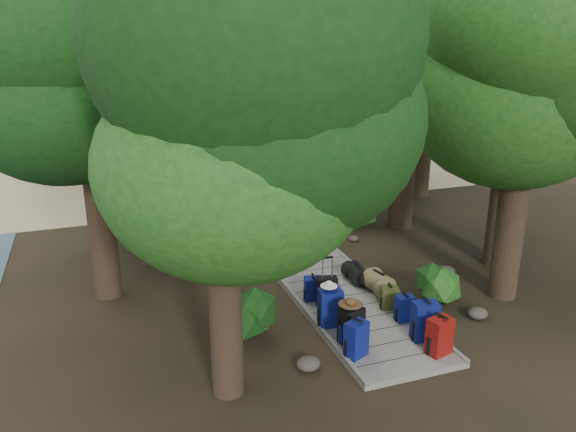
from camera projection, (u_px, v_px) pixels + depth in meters
name	position (u px, v px, depth m)	size (l,w,h in m)	color
ground	(308.00, 266.00, 13.76)	(120.00, 120.00, 0.00)	#302418
sand_beach	(191.00, 146.00, 28.07)	(40.00, 22.00, 0.02)	tan
boardwalk	(294.00, 249.00, 14.64)	(2.00, 12.00, 0.12)	gray
backpack_left_a	(356.00, 337.00, 9.64)	(0.38, 0.27, 0.72)	navy
backpack_left_b	(351.00, 323.00, 10.08)	(0.41, 0.29, 0.76)	black
backpack_left_c	(330.00, 306.00, 10.65)	(0.44, 0.31, 0.82)	navy
backpack_left_d	(313.00, 287.00, 11.71)	(0.36, 0.26, 0.55)	navy
backpack_right_a	(440.00, 334.00, 9.71)	(0.42, 0.30, 0.74)	#7C1600
backpack_right_b	(425.00, 319.00, 10.16)	(0.45, 0.31, 0.81)	navy
backpack_right_c	(405.00, 307.00, 10.85)	(0.33, 0.24, 0.57)	navy
backpack_right_d	(389.00, 296.00, 11.34)	(0.34, 0.25, 0.52)	#41431B
duffel_right_khaki	(378.00, 282.00, 12.07)	(0.44, 0.65, 0.44)	olive
duffel_right_black	(357.00, 274.00, 12.56)	(0.39, 0.62, 0.39)	black
suitcase_on_boardwalk	(327.00, 292.00, 11.41)	(0.41, 0.23, 0.64)	black
lone_suitcase_on_sand	(236.00, 177.00, 20.77)	(0.40, 0.23, 0.62)	black
hat_brown	(351.00, 301.00, 9.92)	(0.43, 0.43, 0.13)	#51351E
hat_white	(329.00, 284.00, 10.50)	(0.32, 0.32, 0.11)	silver
kayak	(138.00, 173.00, 22.13)	(0.63, 2.86, 0.29)	#A20D12
sun_lounger	(283.00, 157.00, 24.01)	(0.66, 2.04, 0.66)	silver
tree_right_a	(527.00, 98.00, 10.91)	(5.10, 5.10, 8.50)	black
tree_right_b	(518.00, 82.00, 12.52)	(4.92, 4.92, 8.78)	black
tree_right_c	(411.00, 48.00, 14.97)	(5.82, 5.82, 10.07)	black
tree_right_d	(429.00, 16.00, 17.86)	(6.48, 6.48, 11.87)	black
tree_right_e	(345.00, 69.00, 20.32)	(4.63, 4.63, 8.33)	black
tree_right_f	(372.00, 32.00, 22.55)	(6.08, 6.08, 10.86)	black
tree_left_a	(220.00, 173.00, 7.86)	(4.32, 4.32, 7.19)	black
tree_left_b	(89.00, 110.00, 10.99)	(4.47, 4.47, 8.04)	black
tree_left_c	(130.00, 108.00, 14.63)	(4.11, 4.11, 7.14)	black
tree_back_a	(159.00, 51.00, 24.84)	(5.33, 5.33, 9.23)	black
tree_back_b	(231.00, 55.00, 27.32)	(4.90, 4.90, 8.74)	black
tree_back_c	(279.00, 46.00, 28.22)	(5.29, 5.29, 9.53)	black
tree_back_d	(64.00, 57.00, 23.10)	(5.33, 5.33, 8.88)	black
palm_right_a	(326.00, 91.00, 18.92)	(4.16, 4.16, 7.10)	#103A12
palm_right_b	(322.00, 70.00, 23.59)	(4.03, 4.03, 7.79)	#103A12
palm_right_c	(258.00, 84.00, 24.85)	(4.08, 4.08, 6.49)	#103A12
palm_left_a	(102.00, 98.00, 17.69)	(4.37, 4.37, 6.96)	#103A12
rock_left_a	(308.00, 364.00, 9.52)	(0.41, 0.37, 0.23)	#4C473F
rock_left_b	(225.00, 325.00, 10.80)	(0.36, 0.33, 0.20)	#4C473F
rock_left_c	(250.00, 261.00, 13.70)	(0.47, 0.42, 0.26)	#4C473F
rock_left_d	(199.00, 235.00, 15.54)	(0.34, 0.31, 0.19)	#4C473F
rock_right_a	(478.00, 313.00, 11.22)	(0.41, 0.37, 0.22)	#4C473F
rock_right_b	(446.00, 271.00, 13.15)	(0.44, 0.40, 0.24)	#4C473F
rock_right_c	(353.00, 238.00, 15.36)	(0.28, 0.25, 0.16)	#4C473F
rock_right_d	(339.00, 201.00, 18.45)	(0.63, 0.57, 0.35)	#4C473F
shrub_left_a	(248.00, 318.00, 10.39)	(0.98, 0.98, 0.88)	#184715
shrub_left_b	(217.00, 248.00, 13.77)	(0.91, 0.91, 0.82)	#184715
shrub_left_c	(176.00, 201.00, 17.15)	(1.16, 1.16, 1.04)	#184715
shrub_right_a	(438.00, 284.00, 11.83)	(0.91, 0.91, 0.82)	#184715
shrub_right_b	(356.00, 208.00, 16.20)	(1.38, 1.38, 1.24)	#184715
shrub_right_c	(306.00, 188.00, 19.13)	(0.85, 0.85, 0.77)	#184715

